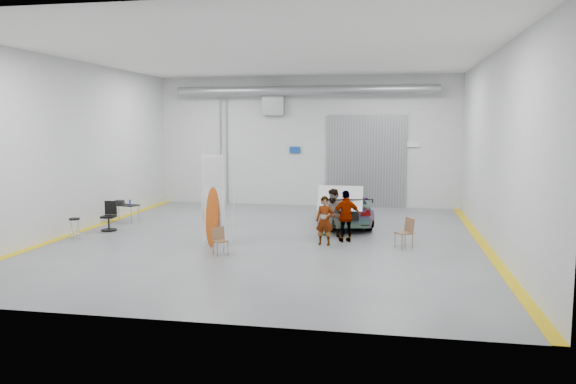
% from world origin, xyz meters
% --- Properties ---
extents(ground, '(16.00, 16.00, 0.00)m').
position_xyz_m(ground, '(0.00, 0.00, 0.00)').
color(ground, slate).
rests_on(ground, ground).
extents(room_shell, '(14.02, 16.18, 6.01)m').
position_xyz_m(room_shell, '(0.24, 2.22, 4.08)').
color(room_shell, silver).
rests_on(room_shell, ground).
extents(sedan_car, '(2.52, 4.76, 1.31)m').
position_xyz_m(sedan_car, '(2.25, 3.22, 0.66)').
color(sedan_car, white).
rests_on(sedan_car, ground).
extents(person_a, '(0.60, 0.43, 1.55)m').
position_xyz_m(person_a, '(1.92, -0.62, 0.77)').
color(person_a, '#936950').
rests_on(person_a, ground).
extents(person_b, '(0.97, 0.87, 1.64)m').
position_xyz_m(person_b, '(2.09, 0.66, 0.82)').
color(person_b, '#45627E').
rests_on(person_b, ground).
extents(person_c, '(1.05, 0.74, 1.68)m').
position_xyz_m(person_c, '(2.55, -0.01, 0.84)').
color(person_c, '#975432').
rests_on(person_c, ground).
extents(surfboard_display, '(0.81, 0.44, 3.02)m').
position_xyz_m(surfboard_display, '(-1.37, -1.48, 1.23)').
color(surfboard_display, white).
rests_on(surfboard_display, ground).
extents(folding_chair_near, '(0.52, 0.58, 0.79)m').
position_xyz_m(folding_chair_near, '(-0.89, -2.51, 0.25)').
color(folding_chair_near, brown).
rests_on(folding_chair_near, ground).
extents(folding_chair_far, '(0.59, 0.71, 0.92)m').
position_xyz_m(folding_chair_far, '(4.36, -0.62, 0.29)').
color(folding_chair_far, brown).
rests_on(folding_chair_far, ground).
extents(shop_stool, '(0.36, 0.36, 0.71)m').
position_xyz_m(shop_stool, '(-6.26, -1.29, 0.35)').
color(shop_stool, black).
rests_on(shop_stool, ground).
extents(work_table, '(1.18, 0.79, 0.88)m').
position_xyz_m(work_table, '(-6.27, 2.17, 0.68)').
color(work_table, gray).
rests_on(work_table, ground).
extents(office_chair, '(0.55, 0.55, 1.03)m').
position_xyz_m(office_chair, '(-5.92, 0.39, 0.45)').
color(office_chair, black).
rests_on(office_chair, ground).
extents(trunk_lid, '(1.53, 0.93, 0.04)m').
position_xyz_m(trunk_lid, '(2.25, 1.21, 1.33)').
color(trunk_lid, silver).
rests_on(trunk_lid, sedan_car).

